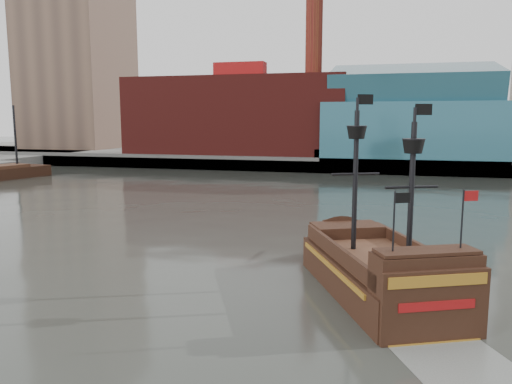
# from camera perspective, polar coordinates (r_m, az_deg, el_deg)

# --- Properties ---
(ground) EXTENTS (400.00, 400.00, 0.00)m
(ground) POSITION_cam_1_polar(r_m,az_deg,el_deg) (25.33, -0.60, -12.87)
(ground) COLOR #2A2C27
(ground) RESTS_ON ground
(promenade_far) EXTENTS (220.00, 60.00, 2.00)m
(promenade_far) POSITION_cam_1_polar(r_m,az_deg,el_deg) (115.23, 11.69, 4.10)
(promenade_far) COLOR slate
(promenade_far) RESTS_ON ground
(seawall) EXTENTS (220.00, 1.00, 2.60)m
(seawall) POSITION_cam_1_polar(r_m,az_deg,el_deg) (85.86, 10.58, 2.94)
(seawall) COLOR #4C4C49
(seawall) RESTS_ON ground
(skyline) EXTENTS (149.00, 45.00, 62.00)m
(skyline) POSITION_cam_1_polar(r_m,az_deg,el_deg) (108.43, 14.70, 16.23)
(skyline) COLOR brown
(skyline) RESTS_ON promenade_far
(pirate_ship) EXTENTS (10.30, 15.48, 11.22)m
(pirate_ship) POSITION_cam_1_polar(r_m,az_deg,el_deg) (27.12, 13.83, -9.39)
(pirate_ship) COLOR black
(pirate_ship) RESTS_ON ground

